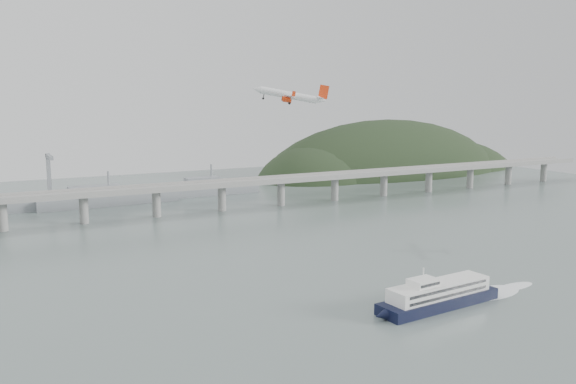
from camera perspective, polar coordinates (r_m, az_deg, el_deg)
ground at (r=279.64m, az=5.32°, el=-8.87°), size 900.00×900.00×0.00m
bridge at (r=451.93m, az=-8.72°, el=0.22°), size 800.00×22.00×23.90m
headland at (r=710.14m, az=10.03°, el=0.33°), size 365.00×155.00×156.00m
ferry at (r=260.41m, az=13.92°, el=-9.34°), size 94.44×21.70×17.80m
airliner at (r=333.15m, az=0.24°, el=9.00°), size 37.85×35.71×10.92m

